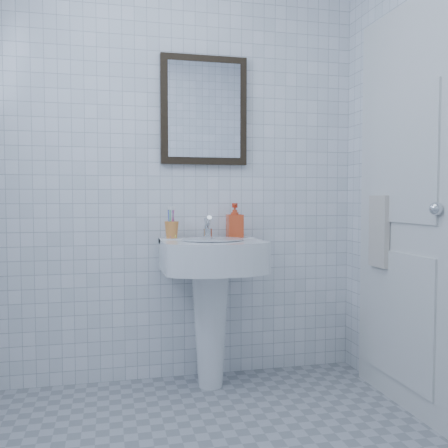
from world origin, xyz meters
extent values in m
cube|color=white|center=(0.00, 1.20, 1.25)|extent=(2.20, 0.02, 2.50)
cone|color=white|center=(0.18, 1.01, 0.34)|extent=(0.21, 0.21, 0.67)
cube|color=white|center=(0.18, 0.96, 0.74)|extent=(0.54, 0.38, 0.16)
cube|color=white|center=(0.18, 1.11, 0.81)|extent=(0.54, 0.10, 0.03)
cylinder|color=silver|center=(0.18, 0.93, 0.83)|extent=(0.34, 0.34, 0.01)
cylinder|color=silver|center=(0.18, 1.09, 0.85)|extent=(0.05, 0.05, 0.05)
cylinder|color=silver|center=(0.18, 1.07, 0.91)|extent=(0.03, 0.10, 0.08)
cylinder|color=silver|center=(0.18, 1.11, 0.89)|extent=(0.03, 0.05, 0.09)
imported|color=red|center=(0.34, 1.09, 0.92)|extent=(0.09, 0.09, 0.19)
cube|color=black|center=(0.18, 1.18, 1.55)|extent=(0.50, 0.04, 0.62)
cube|color=white|center=(0.18, 1.16, 1.55)|extent=(0.42, 0.00, 0.54)
cube|color=silver|center=(1.08, 0.55, 1.00)|extent=(0.04, 0.80, 2.00)
torus|color=silver|center=(1.06, 0.72, 1.05)|extent=(0.01, 0.18, 0.18)
cube|color=beige|center=(1.04, 0.72, 0.87)|extent=(0.03, 0.16, 0.38)
camera|label=1|loc=(-0.36, -1.66, 1.05)|focal=40.00mm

